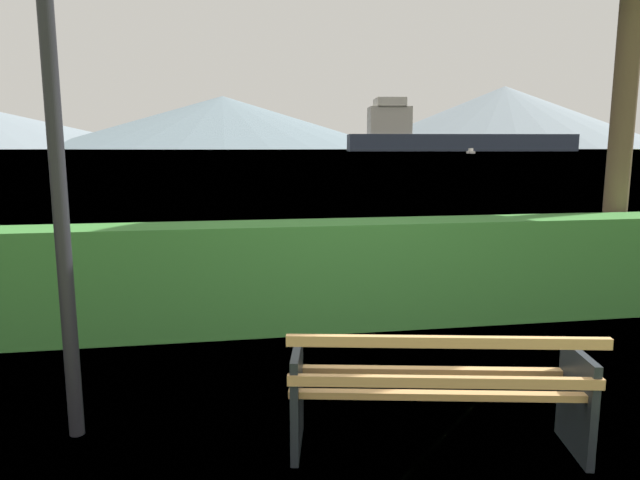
# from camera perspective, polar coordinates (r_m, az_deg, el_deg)

# --- Properties ---
(ground_plane) EXTENTS (1400.00, 1400.00, 0.00)m
(ground_plane) POSITION_cam_1_polar(r_m,az_deg,el_deg) (4.04, 11.37, -19.76)
(ground_plane) COLOR olive
(water_surface) EXTENTS (620.00, 620.00, 0.00)m
(water_surface) POSITION_cam_1_polar(r_m,az_deg,el_deg) (311.66, -9.55, 8.90)
(water_surface) COLOR #6B8EA3
(water_surface) RESTS_ON ground_plane
(park_bench) EXTENTS (1.95, 0.93, 0.87)m
(park_bench) POSITION_cam_1_polar(r_m,az_deg,el_deg) (3.79, 11.74, -14.50)
(park_bench) COLOR tan
(park_bench) RESTS_ON ground_plane
(hedge_row) EXTENTS (9.55, 0.63, 1.15)m
(hedge_row) POSITION_cam_1_polar(r_m,az_deg,el_deg) (6.22, 2.81, -3.41)
(hedge_row) COLOR #387A33
(hedge_row) RESTS_ON ground_plane
(lamp_post) EXTENTS (0.30, 0.30, 4.17)m
(lamp_post) POSITION_cam_1_polar(r_m,az_deg,el_deg) (4.08, -25.92, 20.36)
(lamp_post) COLOR black
(lamp_post) RESTS_ON ground_plane
(cargo_ship_large) EXTENTS (98.07, 27.69, 22.14)m
(cargo_ship_large) POSITION_cam_1_polar(r_m,az_deg,el_deg) (253.00, 12.29, 10.13)
(cargo_ship_large) COLOR #2D384C
(cargo_ship_large) RESTS_ON water_surface
(fishing_boat_near) EXTENTS (2.16, 4.21, 1.52)m
(fishing_boat_near) POSITION_cam_1_polar(r_m,az_deg,el_deg) (167.89, 14.94, 8.59)
(fishing_boat_near) COLOR silver
(fishing_boat_near) RESTS_ON water_surface
(distant_hills) EXTENTS (897.56, 391.80, 66.23)m
(distant_hills) POSITION_cam_1_polar(r_m,az_deg,el_deg) (586.79, -5.96, 11.77)
(distant_hills) COLOR gray
(distant_hills) RESTS_ON ground_plane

